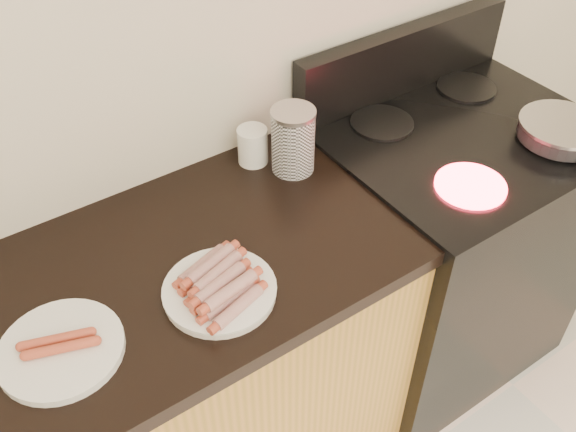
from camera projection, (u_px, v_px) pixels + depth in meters
wall_back at (140, 32)px, 1.40m from camera, size 4.00×0.04×2.60m
stove at (442, 248)px, 2.10m from camera, size 0.76×0.65×0.91m
stove_panel at (403, 60)px, 1.90m from camera, size 0.76×0.06×0.20m
burner_near_left at (470, 186)px, 1.61m from camera, size 0.18×0.18×0.01m
burner_near_right at (558, 141)px, 1.76m from camera, size 0.18×0.18×0.01m
burner_far_left at (382, 123)px, 1.82m from camera, size 0.18×0.18×0.01m
burner_far_right at (466, 88)px, 1.96m from camera, size 0.18×0.18×0.01m
frying_pan at (563, 131)px, 1.74m from camera, size 0.24×0.40×0.05m
main_plate at (220, 292)px, 1.36m from camera, size 0.29×0.29×0.02m
side_plate at (61, 350)px, 1.25m from camera, size 0.32×0.32×0.02m
hotdog_pile at (219, 282)px, 1.34m from camera, size 0.13×0.20×0.05m
plain_sausages at (59, 344)px, 1.24m from camera, size 0.13×0.09×0.02m
canister at (293, 140)px, 1.63m from camera, size 0.11×0.11×0.18m
mug at (253, 146)px, 1.68m from camera, size 0.09×0.09×0.10m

